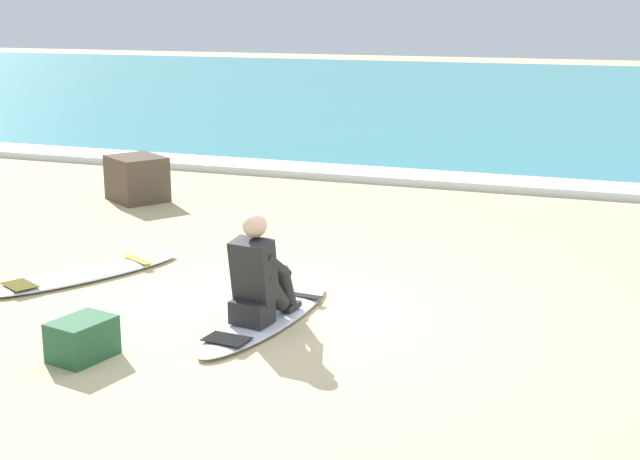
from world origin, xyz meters
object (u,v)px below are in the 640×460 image
beach_bag (82,339)px  shoreline_rock (137,178)px  surfer_seated (259,279)px  surfboard_spare_near (85,274)px  surfboard_main (267,318)px

beach_bag → shoreline_rock: bearing=117.3°
surfer_seated → shoreline_rock: bearing=132.2°
surfer_seated → beach_bag: bearing=-132.1°
shoreline_rock → surfer_seated: bearing=-47.8°
surfer_seated → shoreline_rock: surfer_seated is taller
surfboard_spare_near → beach_bag: beach_bag is taller
surfboard_spare_near → surfer_seated: bearing=-17.1°
surfboard_main → shoreline_rock: shoreline_rock is taller
surfboard_main → surfboard_spare_near: (-2.27, 0.56, -0.00)m
surfboard_spare_near → shoreline_rock: 3.70m
surfer_seated → surfboard_spare_near: bearing=162.9°
surfboard_main → surfer_seated: size_ratio=2.28×
surfboard_spare_near → beach_bag: bearing=-55.8°
surfboard_main → surfboard_spare_near: size_ratio=0.98×
surfboard_spare_near → shoreline_rock: size_ratio=2.77×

